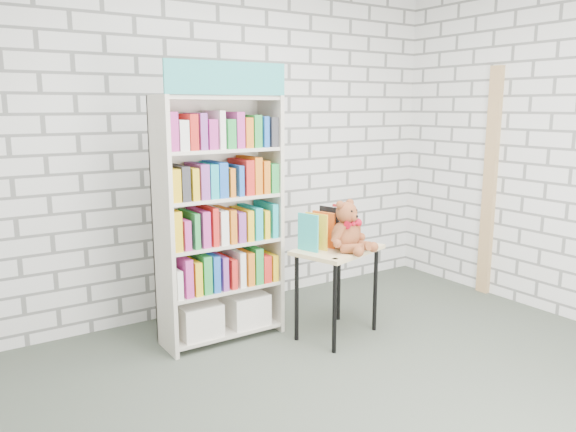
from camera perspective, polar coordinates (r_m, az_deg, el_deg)
ground at (r=3.61m, az=8.87°, el=-17.94°), size 4.50×4.50×0.00m
room_shell at (r=3.16m, az=9.84°, el=11.65°), size 4.52×4.02×2.81m
bookshelf at (r=4.17m, az=-6.98°, el=-0.23°), size 0.91×0.35×2.04m
display_table at (r=4.27m, az=5.04°, el=-4.50°), size 0.75×0.61×0.70m
table_books at (r=4.28m, az=3.95°, el=-1.27°), size 0.49×0.32×0.27m
teddy_bear at (r=4.14m, az=6.14°, el=-1.47°), size 0.34×0.34×0.38m
door_trim at (r=5.51m, az=19.81°, el=3.19°), size 0.05×0.12×2.10m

